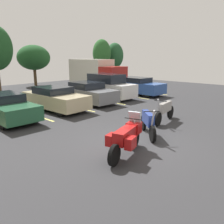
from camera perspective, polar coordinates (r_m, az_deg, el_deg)
name	(u,v)px	position (r m, az deg, el deg)	size (l,w,h in m)	color
ground	(133,144)	(8.84, 5.34, -7.98)	(44.00, 44.00, 0.10)	#2D2D30
motorcycle_touring	(127,137)	(7.55, 3.67, -6.21)	(2.26, 1.06, 1.36)	black
motorcycle_second	(165,111)	(11.69, 13.10, 0.35)	(2.36, 0.65, 1.32)	black
motorcycle_third	(148,122)	(9.50, 9.02, -2.57)	(1.54, 1.71, 1.29)	black
parking_stripes	(5,118)	(13.42, -25.30, -1.48)	(25.97, 4.88, 0.01)	#EAE066
car_green	(5,107)	(13.01, -25.26, 1.15)	(1.91, 4.63, 1.37)	#235638
car_champagne	(55,99)	(14.49, -14.12, 3.30)	(2.04, 4.66, 1.43)	#C1B289
car_grey	(89,93)	(16.29, -5.87, 4.80)	(2.12, 4.35, 1.48)	slate
car_white	(108,86)	(18.32, -0.95, 6.49)	(2.09, 4.65, 1.90)	white
car_blue	(137,86)	(20.14, 6.22, 6.56)	(2.05, 4.94, 1.49)	#2D519E
box_truck	(96,73)	(24.70, -4.06, 9.80)	(2.69, 6.38, 2.99)	#A51E19
tree_rear	(115,56)	(33.09, 0.69, 13.99)	(2.46, 2.46, 5.18)	#4C3823
tree_far_right	(34,58)	(27.96, -19.09, 12.79)	(3.65, 3.65, 4.56)	#4C3823
tree_far_left	(102,53)	(31.02, -2.58, 14.49)	(2.42, 2.42, 5.51)	#4C3823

